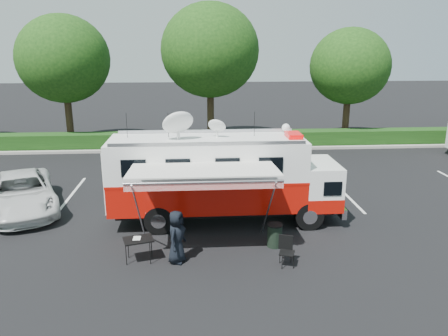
# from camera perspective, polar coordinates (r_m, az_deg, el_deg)

# --- Properties ---
(ground_plane) EXTENTS (120.00, 120.00, 0.00)m
(ground_plane) POSITION_cam_1_polar(r_m,az_deg,el_deg) (16.47, 0.12, -6.85)
(ground_plane) COLOR black
(ground_plane) RESTS_ON ground
(back_border) EXTENTS (60.00, 6.14, 8.87)m
(back_border) POSITION_cam_1_polar(r_m,az_deg,el_deg) (28.16, 0.58, 13.19)
(back_border) COLOR #9E998E
(back_border) RESTS_ON ground_plane
(stall_lines) EXTENTS (24.12, 5.50, 0.01)m
(stall_lines) POSITION_cam_1_polar(r_m,az_deg,el_deg) (19.24, -2.01, -3.40)
(stall_lines) COLOR silver
(stall_lines) RESTS_ON ground_plane
(command_truck) EXTENTS (8.38, 2.31, 4.02)m
(command_truck) POSITION_cam_1_polar(r_m,az_deg,el_deg) (15.88, -0.14, -1.12)
(command_truck) COLOR black
(command_truck) RESTS_ON ground_plane
(awning) EXTENTS (4.57, 2.38, 2.77)m
(awning) POSITION_cam_1_polar(r_m,az_deg,el_deg) (13.30, -2.67, -0.67)
(awning) COLOR silver
(awning) RESTS_ON ground_plane
(white_suv) EXTENTS (4.25, 5.81, 1.47)m
(white_suv) POSITION_cam_1_polar(r_m,az_deg,el_deg) (19.13, -24.68, -5.07)
(white_suv) COLOR silver
(white_suv) RESTS_ON ground_plane
(person) EXTENTS (0.78, 0.94, 1.64)m
(person) POSITION_cam_1_polar(r_m,az_deg,el_deg) (13.65, -6.09, -12.05)
(person) COLOR black
(person) RESTS_ON ground_plane
(folding_table) EXTENTS (1.00, 0.82, 0.74)m
(folding_table) POSITION_cam_1_polar(r_m,az_deg,el_deg) (13.56, -11.12, -9.25)
(folding_table) COLOR black
(folding_table) RESTS_ON ground_plane
(folding_chair) EXTENTS (0.55, 0.58, 0.90)m
(folding_chair) POSITION_cam_1_polar(r_m,az_deg,el_deg) (13.32, 8.14, -10.31)
(folding_chair) COLOR black
(folding_chair) RESTS_ON ground_plane
(trash_bin) EXTENTS (0.51, 0.51, 0.77)m
(trash_bin) POSITION_cam_1_polar(r_m,az_deg,el_deg) (14.44, 6.63, -8.70)
(trash_bin) COLOR black
(trash_bin) RESTS_ON ground_plane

